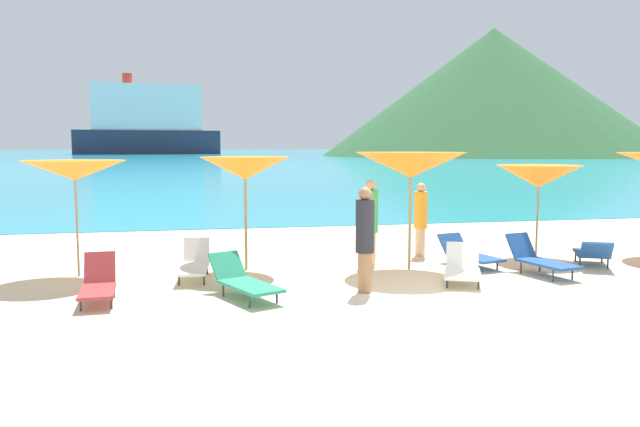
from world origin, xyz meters
TOP-DOWN VIEW (x-y plane):
  - ground_plane at (0.00, 10.00)m, footprint 50.00×100.00m
  - ocean_water at (0.00, 229.42)m, footprint 650.00×440.00m
  - headland_hill at (69.55, 137.04)m, footprint 84.64×84.64m
  - umbrella_0 at (-6.41, 3.08)m, footprint 2.04×2.04m
  - umbrella_1 at (-3.19, 3.09)m, footprint 1.96×1.96m
  - umbrella_2 at (0.06, 2.46)m, footprint 2.24×2.24m
  - umbrella_3 at (3.35, 3.24)m, footprint 2.03×2.03m
  - lounge_chair_0 at (-5.75, 0.92)m, footprint 0.60×1.38m
  - lounge_chair_2 at (1.39, 2.54)m, footprint 0.97×1.61m
  - lounge_chair_3 at (3.89, 1.98)m, footprint 1.16×1.50m
  - lounge_chair_4 at (0.59, 1.08)m, footprint 1.09×1.46m
  - lounge_chair_5 at (-4.23, 2.43)m, footprint 0.65×1.56m
  - lounge_chair_7 at (2.34, 1.42)m, footprint 0.87×1.61m
  - lounge_chair_8 at (-3.43, 0.74)m, footprint 1.19×1.75m
  - beachgoer_1 at (-1.38, 0.68)m, footprint 0.32×0.32m
  - beachgoer_2 at (-0.59, 3.08)m, footprint 0.33×0.33m
  - beachgoer_3 at (0.83, 3.88)m, footprint 0.30×0.30m
  - cruise_ship at (-17.01, 186.77)m, footprint 43.19×14.32m

SIDE VIEW (x-z plane):
  - ground_plane at x=0.00m, z-range -0.30..0.00m
  - ocean_water at x=0.00m, z-range 0.00..0.02m
  - lounge_chair_2 at x=1.39m, z-range -0.04..0.57m
  - lounge_chair_4 at x=0.59m, z-range -0.06..0.60m
  - lounge_chair_5 at x=-4.23m, z-range -0.06..0.63m
  - lounge_chair_8 at x=-3.43m, z-range -0.04..0.62m
  - lounge_chair_3 at x=3.89m, z-range -0.01..0.59m
  - lounge_chair_0 at x=-5.75m, z-range -0.06..0.66m
  - lounge_chair_7 at x=2.34m, z-range -0.04..0.70m
  - beachgoer_3 at x=0.83m, z-range 0.06..1.72m
  - beachgoer_2 at x=-0.59m, z-range 0.06..1.85m
  - beachgoer_1 at x=-1.38m, z-range 0.06..1.87m
  - umbrella_3 at x=3.35m, z-range 0.78..2.85m
  - umbrella_0 at x=-6.41m, z-range 0.92..3.14m
  - umbrella_1 at x=-3.19m, z-range 0.91..3.19m
  - umbrella_2 at x=0.06m, z-range 0.93..3.30m
  - cruise_ship at x=-17.01m, z-range -2.62..21.05m
  - headland_hill at x=69.55m, z-range 0.00..31.39m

